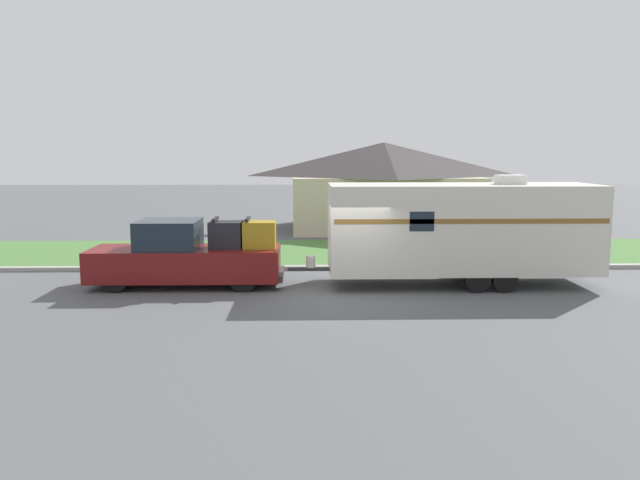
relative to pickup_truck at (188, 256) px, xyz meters
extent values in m
plane|color=#515456|center=(4.71, -1.22, -0.92)|extent=(120.00, 120.00, 0.00)
cube|color=#999993|center=(4.71, 2.53, -0.85)|extent=(80.00, 0.30, 0.14)
cube|color=#477538|center=(4.71, 6.18, -0.91)|extent=(80.00, 7.00, 0.03)
cube|color=beige|center=(7.70, 14.02, 0.47)|extent=(9.39, 6.70, 2.80)
pyramid|color=#3D3838|center=(7.70, 14.02, 2.74)|extent=(10.14, 7.24, 1.74)
cube|color=#4C3828|center=(7.70, 10.70, 0.13)|extent=(1.00, 0.06, 2.10)
cylinder|color=black|center=(-2.00, -0.81, -0.50)|extent=(0.85, 0.28, 0.85)
cylinder|color=black|center=(-2.00, 0.81, -0.50)|extent=(0.85, 0.28, 0.85)
cylinder|color=black|center=(1.75, -0.81, -0.50)|extent=(0.85, 0.28, 0.85)
cylinder|color=black|center=(1.75, 0.81, -0.50)|extent=(0.85, 0.28, 0.85)
cube|color=maroon|center=(-1.18, 0.00, -0.22)|extent=(3.47, 1.97, 0.94)
cube|color=#19232D|center=(-0.55, 0.00, 0.67)|extent=(1.81, 1.82, 0.85)
cube|color=maroon|center=(1.66, 0.00, -0.22)|extent=(2.21, 1.97, 0.94)
cube|color=#333333|center=(2.83, 0.00, -0.57)|extent=(0.12, 1.78, 0.20)
cube|color=black|center=(1.18, 0.00, 0.65)|extent=(1.02, 0.83, 0.80)
cube|color=black|center=(0.85, 0.00, 1.13)|extent=(0.10, 0.91, 0.08)
cube|color=olive|center=(2.15, 0.00, 0.65)|extent=(1.02, 0.83, 0.80)
cube|color=black|center=(1.83, 0.00, 1.13)|extent=(0.10, 0.91, 0.08)
cylinder|color=black|center=(8.55, -1.11, -0.56)|extent=(0.73, 0.22, 0.73)
cylinder|color=black|center=(8.55, 1.11, -0.56)|extent=(0.73, 0.22, 0.73)
cylinder|color=black|center=(9.36, -1.11, -0.56)|extent=(0.73, 0.22, 0.73)
cylinder|color=black|center=(9.36, 1.11, -0.56)|extent=(0.73, 0.22, 0.73)
cube|color=beige|center=(8.31, 0.00, 0.84)|extent=(8.04, 2.50, 2.63)
cube|color=brown|center=(8.31, -1.26, 1.17)|extent=(7.88, 0.01, 0.14)
cube|color=#383838|center=(3.65, 0.00, -0.42)|extent=(1.27, 0.12, 0.10)
cylinder|color=silver|center=(3.72, 0.00, -0.19)|extent=(0.28, 0.28, 0.36)
cube|color=silver|center=(9.76, 0.00, 2.30)|extent=(0.80, 0.68, 0.28)
cube|color=#19232D|center=(6.86, -1.26, 1.17)|extent=(0.70, 0.01, 0.56)
cylinder|color=brown|center=(8.45, 3.51, -0.39)|extent=(0.09, 0.09, 1.07)
cube|color=#B2B2B2|center=(8.45, 3.51, 0.26)|extent=(0.48, 0.20, 0.22)
camera|label=1|loc=(3.53, -18.71, 3.14)|focal=35.00mm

